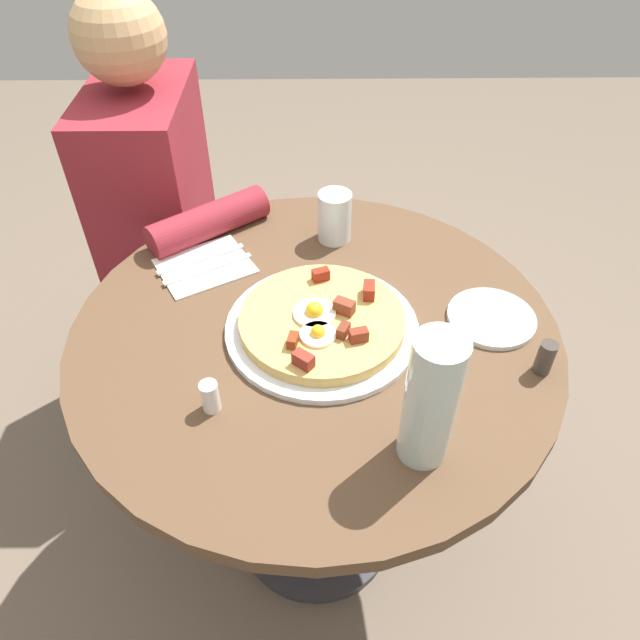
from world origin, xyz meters
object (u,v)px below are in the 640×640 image
(knife, at_px, (210,269))
(dining_table, at_px, (317,389))
(pizza_plate, at_px, (324,328))
(bread_plate, at_px, (493,318))
(salt_shaker, at_px, (212,397))
(breakfast_pizza, at_px, (324,320))
(person_seated, at_px, (168,252))
(water_glass, at_px, (336,217))
(fork, at_px, (203,259))
(pepper_shaker, at_px, (547,358))
(water_bottle, at_px, (433,401))

(knife, bearing_deg, dining_table, 113.20)
(pizza_plate, height_order, bread_plate, pizza_plate)
(bread_plate, bearing_deg, dining_table, 92.42)
(knife, distance_m, salt_shaker, 0.34)
(pizza_plate, xyz_separation_m, breakfast_pizza, (-0.00, -0.00, 0.02))
(pizza_plate, bearing_deg, knife, 52.71)
(person_seated, relative_size, knife, 6.31)
(water_glass, bearing_deg, fork, 106.32)
(person_seated, relative_size, salt_shaker, 20.94)
(knife, height_order, water_glass, water_glass)
(bread_plate, xyz_separation_m, water_glass, (0.25, 0.27, 0.05))
(pepper_shaker, bearing_deg, fork, 63.35)
(bread_plate, xyz_separation_m, salt_shaker, (-0.19, 0.47, 0.02))
(knife, bearing_deg, person_seated, -92.26)
(breakfast_pizza, xyz_separation_m, pepper_shaker, (-0.10, -0.35, 0.01))
(person_seated, bearing_deg, pepper_shaker, -129.27)
(breakfast_pizza, height_order, water_glass, water_glass)
(water_bottle, xyz_separation_m, pepper_shaker, (0.15, -0.21, -0.08))
(bread_plate, bearing_deg, pizza_plate, 94.25)
(bread_plate, height_order, fork, bread_plate)
(fork, xyz_separation_m, water_bottle, (-0.44, -0.37, 0.10))
(fork, bearing_deg, breakfast_pizza, 110.52)
(pizza_plate, bearing_deg, dining_table, 54.65)
(pizza_plate, bearing_deg, salt_shaker, 134.77)
(knife, distance_m, pepper_shaker, 0.63)
(knife, bearing_deg, fork, -90.00)
(pepper_shaker, bearing_deg, pizza_plate, 74.45)
(person_seated, xyz_separation_m, knife, (-0.35, -0.18, 0.22))
(bread_plate, bearing_deg, breakfast_pizza, 94.52)
(salt_shaker, bearing_deg, water_bottle, -104.35)
(dining_table, xyz_separation_m, knife, (0.16, 0.20, 0.18))
(water_glass, relative_size, salt_shaker, 1.92)
(person_seated, distance_m, fork, 0.42)
(bread_plate, distance_m, water_glass, 0.37)
(breakfast_pizza, xyz_separation_m, knife, (0.17, 0.22, -0.02))
(pizza_plate, distance_m, fork, 0.31)
(pizza_plate, relative_size, pepper_shaker, 5.57)
(breakfast_pizza, relative_size, water_glass, 2.74)
(pizza_plate, xyz_separation_m, pepper_shaker, (-0.10, -0.35, 0.02))
(person_seated, bearing_deg, bread_plate, -125.29)
(breakfast_pizza, height_order, fork, breakfast_pizza)
(fork, relative_size, water_glass, 1.73)
(breakfast_pizza, bearing_deg, dining_table, 51.87)
(fork, xyz_separation_m, knife, (-0.03, -0.02, 0.00))
(water_bottle, bearing_deg, pepper_shaker, -55.20)
(person_seated, bearing_deg, fork, -153.09)
(fork, bearing_deg, water_glass, 166.92)
(bread_plate, distance_m, water_bottle, 0.33)
(salt_shaker, bearing_deg, knife, 8.10)
(breakfast_pizza, height_order, bread_plate, breakfast_pizza)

